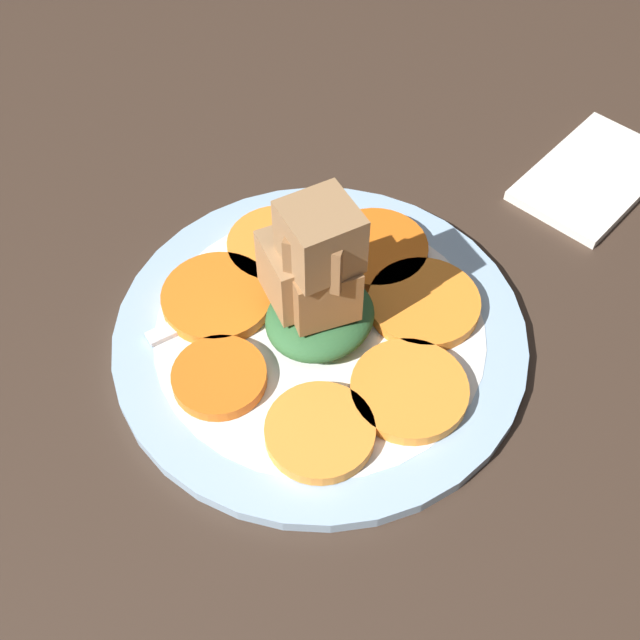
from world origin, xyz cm
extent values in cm
cube|color=#38281E|center=(0.00, 0.00, 1.00)|extent=(120.00, 120.00, 2.00)
cylinder|color=#99B7D1|center=(0.00, 0.00, 2.50)|extent=(28.05, 28.05, 1.00)
cylinder|color=white|center=(0.00, 0.00, 2.55)|extent=(22.44, 22.44, 1.00)
cylinder|color=orange|center=(-6.20, 3.99, 3.55)|extent=(7.72, 7.72, 0.90)
cylinder|color=orange|center=(-7.82, -1.70, 3.55)|extent=(7.59, 7.59, 0.90)
cylinder|color=orange|center=(-3.29, -7.16, 3.55)|extent=(7.42, 7.42, 0.90)
cylinder|color=orange|center=(3.03, -6.84, 3.55)|extent=(7.74, 7.74, 0.90)
cylinder|color=orange|center=(7.45, -1.92, 3.55)|extent=(6.13, 6.13, 0.90)
cylinder|color=orange|center=(6.03, 5.53, 3.55)|extent=(6.81, 6.81, 0.90)
cylinder|color=orange|center=(-0.28, 7.67, 3.55)|extent=(7.52, 7.52, 0.90)
ellipsoid|color=#2D6033|center=(0.00, 0.00, 4.44)|extent=(7.67, 6.91, 2.68)
cube|color=olive|center=(-0.50, 0.33, 7.88)|extent=(5.69, 5.69, 4.21)
cube|color=#9E754C|center=(0.40, -1.57, 8.05)|extent=(5.98, 5.98, 4.55)
cube|color=#9E754C|center=(0.00, 0.06, 12.08)|extent=(5.36, 5.36, 4.20)
cube|color=brown|center=(0.19, -0.15, 11.07)|extent=(4.70, 4.70, 3.53)
cube|color=silver|center=(2.70, -6.05, 3.30)|extent=(11.99, 4.38, 0.40)
cube|color=silver|center=(-3.86, -4.19, 3.30)|extent=(2.05, 2.62, 0.40)
cube|color=silver|center=(-7.14, -4.29, 3.30)|extent=(4.69, 1.61, 0.40)
cube|color=silver|center=(-6.96, -3.65, 3.30)|extent=(4.69, 1.61, 0.40)
cube|color=silver|center=(-6.78, -3.01, 3.30)|extent=(4.69, 1.61, 0.40)
cube|color=silver|center=(-6.59, -2.37, 3.30)|extent=(4.69, 1.61, 0.40)
cube|color=silver|center=(-26.66, 5.46, 2.40)|extent=(13.44, 8.06, 0.80)
camera|label=1|loc=(24.02, 22.04, 46.40)|focal=45.00mm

